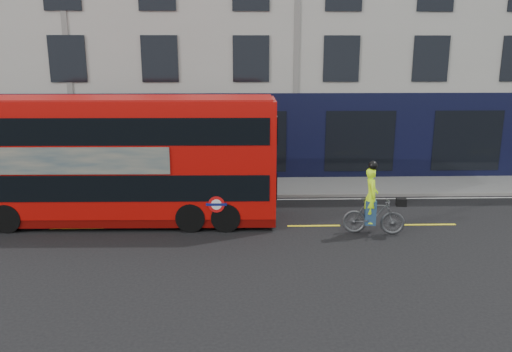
{
  "coord_description": "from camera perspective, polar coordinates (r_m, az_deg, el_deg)",
  "views": [
    {
      "loc": [
        -2.45,
        -14.55,
        5.69
      ],
      "look_at": [
        -1.97,
        1.7,
        1.72
      ],
      "focal_mm": 35.0,
      "sensor_mm": 36.0,
      "label": 1
    }
  ],
  "objects": [
    {
      "name": "lane_dashes",
      "position": [
        17.2,
        6.61,
        -5.67
      ],
      "size": [
        58.0,
        0.12,
        0.01
      ],
      "primitive_type": null,
      "color": "yellow",
      "rests_on": "ground"
    },
    {
      "name": "ground",
      "position": [
        15.81,
        7.39,
        -7.48
      ],
      "size": [
        120.0,
        120.0,
        0.0
      ],
      "primitive_type": "plane",
      "color": "black",
      "rests_on": "ground"
    },
    {
      "name": "building_terrace",
      "position": [
        27.66,
        3.54,
        17.45
      ],
      "size": [
        50.0,
        10.07,
        15.0
      ],
      "color": "#ABA8A1",
      "rests_on": "ground"
    },
    {
      "name": "kerb",
      "position": [
        20.49,
        5.23,
        -2.26
      ],
      "size": [
        60.0,
        0.12,
        0.13
      ],
      "primitive_type": "cube",
      "color": "gray",
      "rests_on": "ground"
    },
    {
      "name": "bus",
      "position": [
        17.62,
        -15.28,
        1.86
      ],
      "size": [
        10.76,
        2.64,
        4.31
      ],
      "rotation": [
        0.0,
        0.0,
        -0.02
      ],
      "color": "#B60B07",
      "rests_on": "ground"
    },
    {
      "name": "road_edge_line",
      "position": [
        20.22,
        5.33,
        -2.66
      ],
      "size": [
        58.0,
        0.1,
        0.01
      ],
      "primitive_type": "cube",
      "color": "silver",
      "rests_on": "ground"
    },
    {
      "name": "cyclist",
      "position": [
        16.56,
        13.24,
        -3.8
      ],
      "size": [
        2.05,
        0.86,
        2.42
      ],
      "rotation": [
        0.0,
        0.0,
        -0.15
      ],
      "color": "#46484B",
      "rests_on": "ground"
    },
    {
      "name": "pavement",
      "position": [
        21.92,
        4.77,
        -1.2
      ],
      "size": [
        60.0,
        3.0,
        0.12
      ],
      "primitive_type": "cube",
      "color": "gray",
      "rests_on": "ground"
    }
  ]
}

